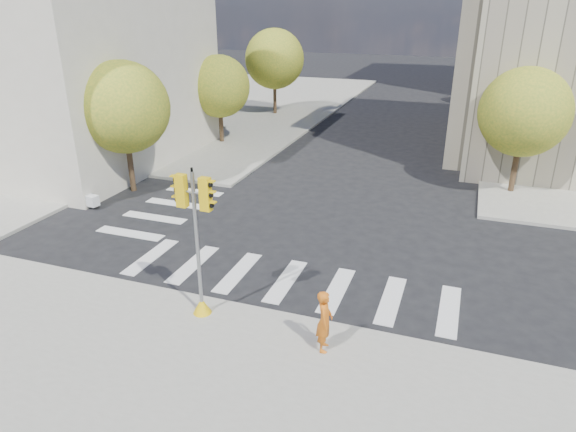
# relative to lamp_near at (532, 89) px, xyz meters

# --- Properties ---
(ground) EXTENTS (160.00, 160.00, 0.00)m
(ground) POSITION_rel_lamp_near_xyz_m (-8.00, -14.00, -4.58)
(ground) COLOR black
(ground) RESTS_ON ground
(sidewalk_far_left) EXTENTS (28.00, 40.00, 0.15)m
(sidewalk_far_left) POSITION_rel_lamp_near_xyz_m (-28.00, 12.00, -4.50)
(sidewalk_far_left) COLOR gray
(sidewalk_far_left) RESTS_ON ground
(classical_building) EXTENTS (19.00, 15.00, 12.70)m
(classical_building) POSITION_rel_lamp_near_xyz_m (-28.00, -6.00, 1.86)
(classical_building) COLOR beige
(classical_building) RESTS_ON ground
(tree_lw_near) EXTENTS (4.40, 4.40, 6.41)m
(tree_lw_near) POSITION_rel_lamp_near_xyz_m (-18.50, -10.00, -0.38)
(tree_lw_near) COLOR #382616
(tree_lw_near) RESTS_ON ground
(tree_lw_mid) EXTENTS (4.00, 4.00, 5.77)m
(tree_lw_mid) POSITION_rel_lamp_near_xyz_m (-18.50, 0.00, -0.82)
(tree_lw_mid) COLOR #382616
(tree_lw_mid) RESTS_ON ground
(tree_lw_far) EXTENTS (4.80, 4.80, 6.95)m
(tree_lw_far) POSITION_rel_lamp_near_xyz_m (-18.50, 10.00, -0.04)
(tree_lw_far) COLOR #382616
(tree_lw_far) RESTS_ON ground
(tree_re_near) EXTENTS (4.20, 4.20, 6.16)m
(tree_re_near) POSITION_rel_lamp_near_xyz_m (-0.50, -4.00, -0.53)
(tree_re_near) COLOR #382616
(tree_re_near) RESTS_ON ground
(tree_re_mid) EXTENTS (4.60, 4.60, 6.66)m
(tree_re_mid) POSITION_rel_lamp_near_xyz_m (-0.50, 8.00, -0.23)
(tree_re_mid) COLOR #382616
(tree_re_mid) RESTS_ON ground
(tree_re_far) EXTENTS (4.00, 4.00, 5.88)m
(tree_re_far) POSITION_rel_lamp_near_xyz_m (-0.50, 20.00, -0.71)
(tree_re_far) COLOR #382616
(tree_re_far) RESTS_ON ground
(lamp_near) EXTENTS (0.35, 0.18, 8.11)m
(lamp_near) POSITION_rel_lamp_near_xyz_m (0.00, 0.00, 0.00)
(lamp_near) COLOR black
(lamp_near) RESTS_ON sidewalk_far_right
(lamp_far) EXTENTS (0.35, 0.18, 8.11)m
(lamp_far) POSITION_rel_lamp_near_xyz_m (0.00, 14.00, 0.00)
(lamp_far) COLOR black
(lamp_far) RESTS_ON sidewalk_far_right
(traffic_signal) EXTENTS (1.07, 0.56, 4.59)m
(traffic_signal) POSITION_rel_lamp_near_xyz_m (-9.75, -18.87, -2.48)
(traffic_signal) COLOR gold
(traffic_signal) RESTS_ON sidewalk_near
(photographer) EXTENTS (0.54, 0.72, 1.78)m
(photographer) POSITION_rel_lamp_near_xyz_m (-5.80, -19.32, -3.54)
(photographer) COLOR #C45C12
(photographer) RESTS_ON sidewalk_near
(planter_wall) EXTENTS (5.99, 1.33, 0.50)m
(planter_wall) POSITION_rel_lamp_near_xyz_m (-21.47, -12.31, -4.18)
(planter_wall) COLOR silver
(planter_wall) RESTS_ON sidewalk_left_near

